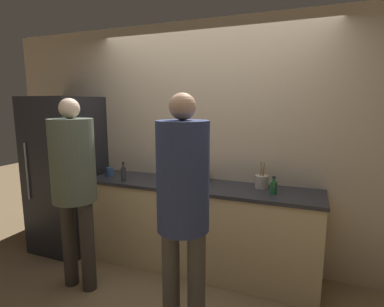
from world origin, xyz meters
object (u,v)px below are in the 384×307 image
person_left (74,175)px  bottle_dark (124,174)px  utensil_crock (262,181)px  bottle_green (273,187)px  fruit_bowl (192,176)px  cup_blue (110,172)px  person_center (183,198)px  refrigerator (67,174)px

person_left → bottle_dark: person_left is taller
person_left → utensil_crock: person_left is taller
utensil_crock → bottle_green: size_ratio=1.58×
utensil_crock → bottle_green: utensil_crock is taller
fruit_bowl → cup_blue: bearing=-170.2°
person_center → fruit_bowl: person_center is taller
fruit_bowl → bottle_green: (0.87, -0.18, 0.02)m
fruit_bowl → bottle_dark: bearing=-156.2°
utensil_crock → bottle_dark: (-1.41, -0.27, 0.02)m
person_center → bottle_green: (0.51, 0.91, -0.11)m
bottle_dark → refrigerator: bearing=174.4°
utensil_crock → fruit_bowl: bearing=178.2°
person_left → cup_blue: person_left is taller
bottle_green → bottle_dark: (-1.54, -0.12, 0.02)m
utensil_crock → cup_blue: size_ratio=2.59×
person_left → fruit_bowl: bearing=45.9°
refrigerator → bottle_green: size_ratio=11.14×
person_left → bottle_dark: 0.58m
refrigerator → cup_blue: refrigerator is taller
person_center → bottle_green: bearing=60.7°
utensil_crock → bottle_dark: 1.44m
cup_blue → bottle_green: bearing=-0.5°
person_left → utensil_crock: size_ratio=6.96×
fruit_bowl → person_left: bearing=-134.1°
bottle_dark → bottle_green: bearing=4.3°
refrigerator → person_left: (0.71, -0.64, 0.19)m
refrigerator → utensil_crock: bearing=4.7°
refrigerator → person_center: (1.89, -0.88, 0.19)m
bottle_dark → cup_blue: 0.31m
refrigerator → person_left: size_ratio=1.02×
fruit_bowl → utensil_crock: utensil_crock is taller
bottle_dark → cup_blue: bottle_dark is taller
refrigerator → person_center: bearing=-24.9°
person_center → bottle_dark: bearing=142.4°
fruit_bowl → refrigerator: bearing=-172.1°
fruit_bowl → cup_blue: 0.96m
bottle_green → fruit_bowl: bearing=168.2°
person_left → bottle_dark: (0.15, 0.55, -0.09)m
utensil_crock → person_center: bearing=-109.6°
fruit_bowl → bottle_dark: bottle_dark is taller
person_left → bottle_dark: size_ratio=8.64×
refrigerator → person_center: size_ratio=1.00×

